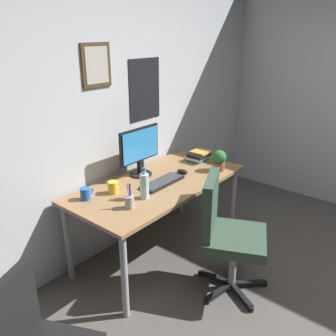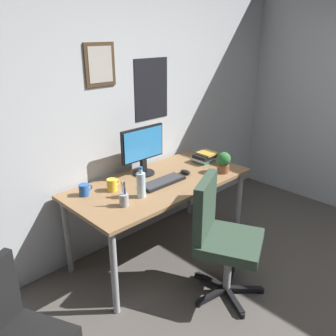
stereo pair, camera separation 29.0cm
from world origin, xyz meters
TOP-DOWN VIEW (x-y plane):
  - wall_back at (-0.00, 2.15)m, footprint 4.40×0.10m
  - desk at (0.02, 1.68)m, footprint 1.62×0.78m
  - office_chair at (-0.02, 0.99)m, footprint 0.61×0.61m
  - monitor at (0.03, 1.91)m, footprint 0.46×0.20m
  - keyboard at (-0.00, 1.63)m, footprint 0.43×0.15m
  - computer_mouse at (0.30, 1.64)m, footprint 0.06×0.11m
  - water_bottle at (-0.30, 1.56)m, footprint 0.07×0.07m
  - coffee_mug_near at (-0.60, 1.89)m, footprint 0.12×0.08m
  - coffee_mug_far at (-0.39, 1.81)m, footprint 0.12×0.08m
  - potted_plant at (0.57, 1.42)m, footprint 0.13×0.13m
  - pen_cup at (-0.49, 1.53)m, footprint 0.07×0.07m
  - book_stack_left at (0.66, 1.72)m, footprint 0.21×0.19m

SIDE VIEW (x-z plane):
  - office_chair at x=-0.02m, z-range 0.05..1.00m
  - desk at x=0.02m, z-range 0.29..1.01m
  - keyboard at x=0.00m, z-range 0.72..0.75m
  - computer_mouse at x=0.30m, z-range 0.72..0.76m
  - coffee_mug_near at x=-0.60m, z-range 0.72..0.82m
  - book_stack_left at x=0.66m, z-range 0.72..0.82m
  - coffee_mug_far at x=-0.39m, z-range 0.72..0.82m
  - pen_cup at x=-0.49m, z-range 0.68..0.88m
  - potted_plant at x=0.57m, z-range 0.73..0.93m
  - water_bottle at x=-0.30m, z-range 0.70..0.96m
  - monitor at x=0.03m, z-range 0.74..1.18m
  - wall_back at x=0.00m, z-range 0.00..2.60m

